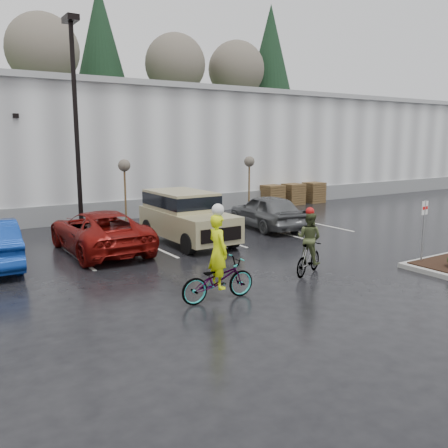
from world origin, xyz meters
TOP-DOWN VIEW (x-y plane):
  - ground at (0.00, 0.00)m, footprint 120.00×120.00m
  - warehouse at (0.00, 21.99)m, footprint 60.50×15.50m
  - wooded_ridge at (0.00, 45.00)m, footprint 80.00×25.00m
  - lamppost at (-4.00, 12.00)m, footprint 0.50×1.00m
  - sapling_mid at (-1.50, 13.00)m, footprint 0.60×0.60m
  - sapling_east at (6.00, 13.00)m, footprint 0.60×0.60m
  - pallet_stack_a at (8.50, 14.00)m, footprint 1.20×1.20m
  - pallet_stack_b at (10.20, 14.00)m, footprint 1.20×1.20m
  - pallet_stack_c at (12.00, 14.00)m, footprint 1.20×1.20m
  - fire_lane_sign at (3.80, 0.20)m, footprint 0.30×0.05m
  - car_red at (-4.49, 8.00)m, footprint 2.60×5.62m
  - suv_tan at (-0.96, 7.61)m, footprint 2.20×5.10m
  - car_grey at (3.66, 8.39)m, footprint 2.50×4.95m
  - cyclist_hivis at (-3.69, 0.97)m, footprint 2.13×0.80m
  - cyclist_olive at (-0.03, 1.50)m, footprint 1.68×1.09m

SIDE VIEW (x-z plane):
  - ground at x=0.00m, z-range 0.00..0.00m
  - pallet_stack_a at x=8.50m, z-range 0.00..1.35m
  - pallet_stack_b at x=10.20m, z-range 0.00..1.35m
  - pallet_stack_c at x=12.00m, z-range 0.00..1.35m
  - car_red at x=-4.49m, z-range 0.00..1.56m
  - cyclist_hivis at x=-3.69m, z-range -0.49..2.06m
  - cyclist_olive at x=-0.03m, z-range -0.27..1.84m
  - car_grey at x=3.66m, z-range 0.00..1.61m
  - suv_tan at x=-0.96m, z-range 0.00..2.06m
  - fire_lane_sign at x=3.80m, z-range 0.31..2.51m
  - sapling_mid at x=-1.50m, z-range 1.13..4.33m
  - sapling_east at x=6.00m, z-range 1.13..4.33m
  - wooded_ridge at x=0.00m, z-range 0.00..6.00m
  - warehouse at x=0.00m, z-range 0.05..7.25m
  - lamppost at x=-4.00m, z-range 1.07..10.30m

